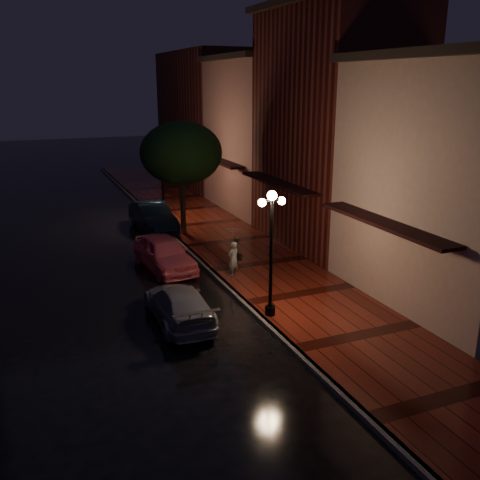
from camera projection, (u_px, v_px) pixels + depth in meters
name	position (u px, v px, depth m)	size (l,w,h in m)	color
ground	(211.00, 273.00, 22.65)	(120.00, 120.00, 0.00)	black
sidewalk	(260.00, 265.00, 23.46)	(4.50, 60.00, 0.15)	#47140C
curb	(211.00, 272.00, 22.63)	(0.25, 60.00, 0.15)	#595451
storefront_near	(455.00, 187.00, 18.71)	(5.00, 8.00, 8.50)	gray
storefront_mid	(334.00, 132.00, 25.43)	(5.00, 8.00, 11.00)	#511914
storefront_far	(263.00, 138.00, 32.79)	(5.00, 8.00, 9.00)	#8C5951
storefront_extra	(209.00, 119.00, 41.49)	(5.00, 12.00, 10.00)	#511914
streetlamp_near	(271.00, 246.00, 17.61)	(0.96, 0.36, 4.31)	black
streetlamp_far	(163.00, 178.00, 30.00)	(0.96, 0.36, 4.31)	black
street_tree	(181.00, 155.00, 26.96)	(4.16, 4.16, 5.80)	black
pink_car	(164.00, 253.00, 22.95)	(1.73, 4.30, 1.47)	#E85F71
navy_car	(153.00, 216.00, 29.09)	(1.58, 4.54, 1.50)	black
silver_car	(180.00, 305.00, 17.94)	(1.74, 4.29, 1.24)	#94939A
woman_with_umbrella	(234.00, 244.00, 21.52)	(0.85, 0.87, 2.06)	white
parking_meter	(237.00, 251.00, 22.32)	(0.15, 0.13, 1.41)	black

